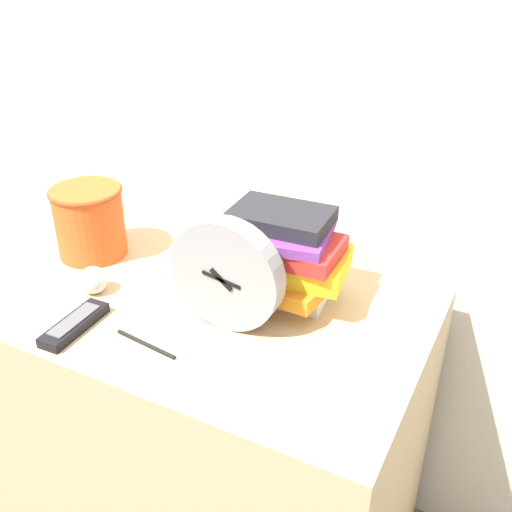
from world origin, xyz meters
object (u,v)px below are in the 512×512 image
(book_stack, at_px, (282,257))
(basket, at_px, (89,219))
(desk_clock, at_px, (227,275))
(crumpled_paper_ball, at_px, (93,280))
(tv_remote, at_px, (75,324))
(pen, at_px, (146,344))

(book_stack, bearing_deg, basket, -176.00)
(desk_clock, relative_size, crumpled_paper_ball, 3.82)
(tv_remote, relative_size, crumpled_paper_ball, 2.67)
(desk_clock, distance_m, basket, 0.44)
(desk_clock, bearing_deg, tv_remote, -149.54)
(basket, distance_m, crumpled_paper_ball, 0.19)
(book_stack, xyz_separation_m, crumpled_paper_ball, (-0.36, -0.17, -0.07))
(basket, bearing_deg, tv_remote, -55.98)
(desk_clock, xyz_separation_m, pen, (-0.10, -0.13, -0.11))
(tv_remote, bearing_deg, crumpled_paper_ball, 114.51)
(book_stack, height_order, crumpled_paper_ball, book_stack)
(book_stack, height_order, basket, book_stack)
(desk_clock, height_order, pen, desk_clock)
(crumpled_paper_ball, bearing_deg, pen, -25.71)
(desk_clock, bearing_deg, pen, -127.96)
(pen, bearing_deg, crumpled_paper_ball, 154.29)
(book_stack, relative_size, basket, 1.62)
(book_stack, bearing_deg, pen, -119.70)
(desk_clock, xyz_separation_m, crumpled_paper_ball, (-0.31, -0.03, -0.08))
(book_stack, xyz_separation_m, tv_remote, (-0.31, -0.29, -0.09))
(basket, xyz_separation_m, tv_remote, (0.17, -0.26, -0.08))
(desk_clock, height_order, tv_remote, desk_clock)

